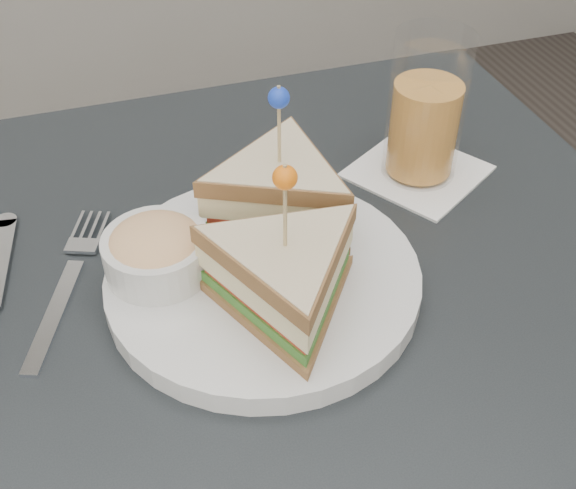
{
  "coord_description": "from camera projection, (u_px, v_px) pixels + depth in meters",
  "views": [
    {
      "loc": [
        -0.14,
        -0.45,
        1.22
      ],
      "look_at": [
        0.01,
        0.01,
        0.8
      ],
      "focal_mm": 45.0,
      "sensor_mm": 36.0,
      "label": 1
    }
  ],
  "objects": [
    {
      "name": "table",
      "position": [
        282.0,
        349.0,
        0.71
      ],
      "size": [
        0.8,
        0.8,
        0.75
      ],
      "color": "black",
      "rests_on": "ground"
    },
    {
      "name": "drink_set",
      "position": [
        425.0,
        116.0,
        0.76
      ],
      "size": [
        0.18,
        0.18,
        0.16
      ],
      "rotation": [
        0.0,
        0.0,
        0.56
      ],
      "color": "white",
      "rests_on": "table"
    },
    {
      "name": "cutlery_fork",
      "position": [
        70.0,
        277.0,
        0.68
      ],
      "size": [
        0.1,
        0.21,
        0.01
      ],
      "rotation": [
        0.0,
        0.0,
        -0.37
      ],
      "color": "white",
      "rests_on": "table"
    },
    {
      "name": "plate_meal",
      "position": [
        266.0,
        244.0,
        0.64
      ],
      "size": [
        0.38,
        0.38,
        0.17
      ],
      "rotation": [
        0.0,
        0.0,
        0.42
      ],
      "color": "silver",
      "rests_on": "table"
    }
  ]
}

